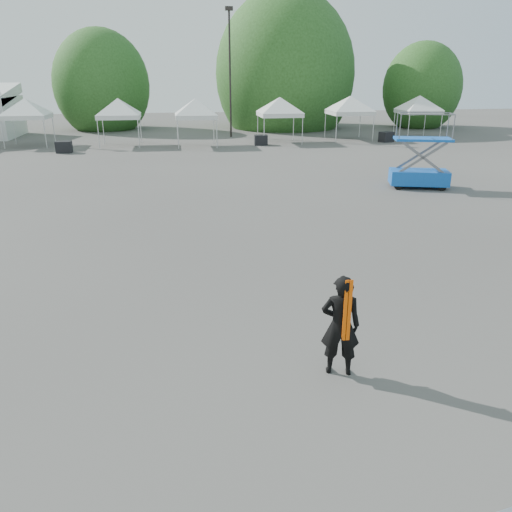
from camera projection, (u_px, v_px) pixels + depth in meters
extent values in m
plane|color=#474442|center=(259.00, 307.00, 11.40)|extent=(120.00, 120.00, 0.00)
cylinder|color=black|center=(230.00, 76.00, 39.85)|extent=(0.16, 0.16, 9.50)
cube|color=black|center=(229.00, 8.00, 38.15)|extent=(0.60, 0.25, 0.30)
cylinder|color=#382314|center=(105.00, 117.00, 46.86)|extent=(0.36, 0.36, 2.27)
ellipsoid|color=#234818|center=(102.00, 85.00, 45.89)|extent=(4.16, 4.16, 4.78)
cylinder|color=#382314|center=(284.00, 112.00, 48.39)|extent=(0.36, 0.36, 2.80)
ellipsoid|color=#234818|center=(285.00, 75.00, 47.20)|extent=(5.12, 5.12, 5.89)
cylinder|color=#382314|center=(419.00, 116.00, 48.60)|extent=(0.36, 0.36, 2.10)
ellipsoid|color=#234818|center=(422.00, 88.00, 47.71)|extent=(3.84, 3.84, 4.42)
cylinder|color=silver|center=(3.00, 135.00, 34.49)|extent=(0.06, 0.06, 2.00)
cylinder|color=silver|center=(45.00, 134.00, 34.92)|extent=(0.06, 0.06, 2.00)
cylinder|color=silver|center=(14.00, 130.00, 37.10)|extent=(0.06, 0.06, 2.00)
cylinder|color=silver|center=(54.00, 130.00, 37.52)|extent=(0.06, 0.06, 2.00)
cube|color=silver|center=(27.00, 117.00, 35.63)|extent=(3.01, 3.01, 0.30)
pyramid|color=silver|center=(24.00, 98.00, 35.20)|extent=(4.25, 4.25, 1.10)
cylinder|color=silver|center=(98.00, 134.00, 34.74)|extent=(0.06, 0.06, 2.00)
cylinder|color=silver|center=(139.00, 133.00, 35.15)|extent=(0.06, 0.06, 2.00)
cylinder|color=silver|center=(103.00, 130.00, 37.28)|extent=(0.06, 0.06, 2.00)
cylinder|color=silver|center=(141.00, 129.00, 37.69)|extent=(0.06, 0.06, 2.00)
cube|color=silver|center=(119.00, 116.00, 35.84)|extent=(2.95, 2.95, 0.30)
pyramid|color=silver|center=(117.00, 98.00, 35.41)|extent=(4.17, 4.17, 1.10)
cylinder|color=silver|center=(178.00, 134.00, 34.63)|extent=(0.06, 0.06, 2.00)
cylinder|color=silver|center=(217.00, 134.00, 35.03)|extent=(0.06, 0.06, 2.00)
cylinder|color=silver|center=(177.00, 130.00, 37.13)|extent=(0.06, 0.06, 2.00)
cylinder|color=silver|center=(214.00, 130.00, 37.53)|extent=(0.06, 0.06, 2.00)
cube|color=silver|center=(196.00, 116.00, 35.71)|extent=(2.90, 2.90, 0.30)
pyramid|color=silver|center=(195.00, 98.00, 35.28)|extent=(4.10, 4.10, 1.10)
cylinder|color=silver|center=(264.00, 131.00, 36.31)|extent=(0.06, 0.06, 2.00)
cylinder|color=silver|center=(302.00, 131.00, 36.74)|extent=(0.06, 0.06, 2.00)
cylinder|color=silver|center=(258.00, 127.00, 38.97)|extent=(0.06, 0.06, 2.00)
cylinder|color=silver|center=(293.00, 127.00, 39.40)|extent=(0.06, 0.06, 2.00)
cube|color=silver|center=(280.00, 114.00, 37.48)|extent=(3.07, 3.07, 0.30)
pyramid|color=silver|center=(280.00, 97.00, 37.05)|extent=(4.34, 4.34, 1.10)
cylinder|color=silver|center=(336.00, 129.00, 37.97)|extent=(0.06, 0.06, 2.00)
cylinder|color=silver|center=(373.00, 128.00, 38.42)|extent=(0.06, 0.06, 2.00)
cylinder|color=silver|center=(325.00, 125.00, 40.72)|extent=(0.06, 0.06, 2.00)
cylinder|color=silver|center=(360.00, 125.00, 41.17)|extent=(0.06, 0.06, 2.00)
cube|color=silver|center=(349.00, 113.00, 39.20)|extent=(3.17, 3.17, 0.30)
pyramid|color=silver|center=(350.00, 96.00, 38.76)|extent=(4.48, 4.48, 1.10)
cylinder|color=silver|center=(409.00, 127.00, 39.03)|extent=(0.06, 0.06, 2.00)
cylinder|color=silver|center=(441.00, 127.00, 39.44)|extent=(0.06, 0.06, 2.00)
cylinder|color=silver|center=(394.00, 124.00, 41.55)|extent=(0.06, 0.06, 2.00)
cylinder|color=silver|center=(425.00, 124.00, 41.96)|extent=(0.06, 0.06, 2.00)
cube|color=silver|center=(418.00, 112.00, 40.12)|extent=(2.92, 2.92, 0.30)
pyramid|color=silver|center=(420.00, 95.00, 39.69)|extent=(4.13, 4.13, 1.10)
imported|color=black|center=(340.00, 326.00, 8.60)|extent=(0.77, 0.61, 1.86)
cube|color=#FE5605|center=(345.00, 311.00, 8.29)|extent=(0.15, 0.02, 1.11)
cube|color=#0C41A8|center=(419.00, 177.00, 23.06)|extent=(2.85, 1.98, 0.65)
cube|color=#0C41A8|center=(423.00, 139.00, 22.46)|extent=(2.73, 1.90, 0.11)
cylinder|color=black|center=(398.00, 185.00, 22.77)|extent=(0.42, 0.27, 0.39)
cylinder|color=black|center=(442.00, 186.00, 22.54)|extent=(0.42, 0.27, 0.39)
cylinder|color=black|center=(395.00, 180.00, 23.78)|extent=(0.42, 0.27, 0.39)
cylinder|color=black|center=(437.00, 182.00, 23.54)|extent=(0.42, 0.27, 0.39)
cube|color=black|center=(64.00, 147.00, 33.17)|extent=(0.98, 0.77, 0.75)
cube|color=black|center=(261.00, 140.00, 36.71)|extent=(0.98, 0.79, 0.73)
cube|color=black|center=(386.00, 137.00, 38.39)|extent=(1.19, 1.06, 0.76)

